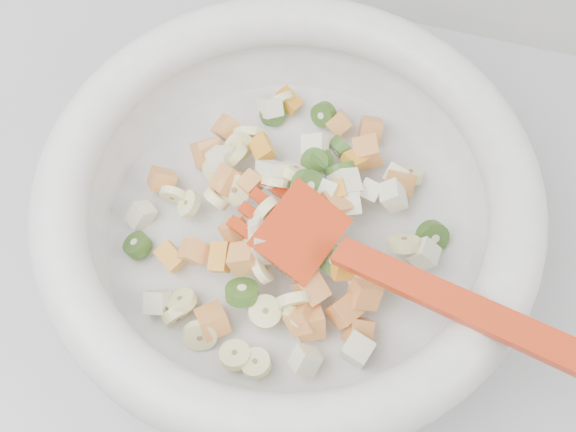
# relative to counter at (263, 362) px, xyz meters

# --- Properties ---
(counter) EXTENTS (2.00, 0.60, 0.90)m
(counter) POSITION_rel_counter_xyz_m (0.00, 0.00, 0.00)
(counter) COLOR #98989E
(counter) RESTS_ON ground
(mixing_bowl) EXTENTS (0.46, 0.41, 0.15)m
(mixing_bowl) POSITION_rel_counter_xyz_m (0.04, -0.00, 0.51)
(mixing_bowl) COLOR white
(mixing_bowl) RESTS_ON counter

